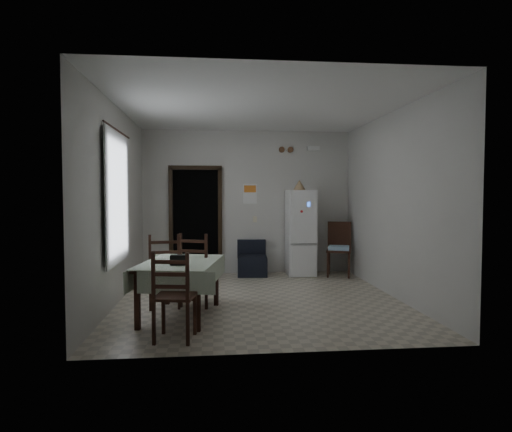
{
  "coord_description": "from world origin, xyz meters",
  "views": [
    {
      "loc": [
        -0.69,
        -6.43,
        1.58
      ],
      "look_at": [
        0.0,
        0.5,
        1.25
      ],
      "focal_mm": 30.0,
      "sensor_mm": 36.0,
      "label": 1
    }
  ],
  "objects_px": {
    "navy_seat": "(252,258)",
    "dining_chair_near_head": "(175,295)",
    "corner_chair": "(339,249)",
    "dining_chair_far_left": "(164,270)",
    "dining_chair_far_right": "(199,269)",
    "dining_table": "(181,289)",
    "fridge": "(301,233)"
  },
  "relations": [
    {
      "from": "navy_seat",
      "to": "dining_chair_near_head",
      "type": "relative_size",
      "value": 0.7
    },
    {
      "from": "corner_chair",
      "to": "dining_chair_far_left",
      "type": "bearing_deg",
      "value": -128.59
    },
    {
      "from": "navy_seat",
      "to": "dining_chair_near_head",
      "type": "xyz_separation_m",
      "value": [
        -1.19,
        -3.67,
        0.15
      ]
    },
    {
      "from": "dining_chair_far_left",
      "to": "dining_chair_far_right",
      "type": "relative_size",
      "value": 1.0
    },
    {
      "from": "dining_table",
      "to": "dining_chair_near_head",
      "type": "height_order",
      "value": "dining_chair_near_head"
    },
    {
      "from": "dining_chair_far_left",
      "to": "dining_chair_far_right",
      "type": "distance_m",
      "value": 0.49
    },
    {
      "from": "dining_chair_far_left",
      "to": "dining_chair_far_right",
      "type": "height_order",
      "value": "dining_chair_far_right"
    },
    {
      "from": "dining_table",
      "to": "navy_seat",
      "type": "bearing_deg",
      "value": 77.12
    },
    {
      "from": "dining_chair_far_left",
      "to": "dining_chair_near_head",
      "type": "relative_size",
      "value": 1.06
    },
    {
      "from": "corner_chair",
      "to": "dining_table",
      "type": "bearing_deg",
      "value": -119.84
    },
    {
      "from": "dining_chair_far_left",
      "to": "dining_chair_near_head",
      "type": "bearing_deg",
      "value": 93.54
    },
    {
      "from": "corner_chair",
      "to": "navy_seat",
      "type": "bearing_deg",
      "value": -169.09
    },
    {
      "from": "dining_chair_far_right",
      "to": "fridge",
      "type": "bearing_deg",
      "value": -109.93
    },
    {
      "from": "dining_table",
      "to": "dining_chair_far_left",
      "type": "distance_m",
      "value": 0.61
    },
    {
      "from": "fridge",
      "to": "dining_table",
      "type": "bearing_deg",
      "value": -128.65
    },
    {
      "from": "corner_chair",
      "to": "dining_chair_far_left",
      "type": "relative_size",
      "value": 1.01
    },
    {
      "from": "fridge",
      "to": "navy_seat",
      "type": "xyz_separation_m",
      "value": [
        -0.97,
        0.0,
        -0.5
      ]
    },
    {
      "from": "corner_chair",
      "to": "dining_chair_far_right",
      "type": "bearing_deg",
      "value": -124.72
    },
    {
      "from": "dining_chair_near_head",
      "to": "fridge",
      "type": "bearing_deg",
      "value": -111.19
    },
    {
      "from": "dining_chair_far_left",
      "to": "dining_chair_near_head",
      "type": "distance_m",
      "value": 1.46
    },
    {
      "from": "corner_chair",
      "to": "dining_table",
      "type": "xyz_separation_m",
      "value": [
        -2.87,
        -2.52,
        -0.17
      ]
    },
    {
      "from": "fridge",
      "to": "corner_chair",
      "type": "relative_size",
      "value": 1.59
    },
    {
      "from": "dining_chair_far_left",
      "to": "dining_table",
      "type": "bearing_deg",
      "value": 110.0
    },
    {
      "from": "fridge",
      "to": "dining_table",
      "type": "distance_m",
      "value": 3.53
    },
    {
      "from": "corner_chair",
      "to": "dining_chair_near_head",
      "type": "distance_m",
      "value": 4.47
    },
    {
      "from": "fridge",
      "to": "dining_table",
      "type": "relative_size",
      "value": 1.21
    },
    {
      "from": "dining_chair_far_left",
      "to": "navy_seat",
      "type": "bearing_deg",
      "value": -130.51
    },
    {
      "from": "fridge",
      "to": "dining_table",
      "type": "height_order",
      "value": "fridge"
    },
    {
      "from": "dining_table",
      "to": "dining_chair_far_right",
      "type": "bearing_deg",
      "value": 79.37
    },
    {
      "from": "fridge",
      "to": "dining_chair_far_left",
      "type": "height_order",
      "value": "fridge"
    },
    {
      "from": "navy_seat",
      "to": "corner_chair",
      "type": "distance_m",
      "value": 1.71
    },
    {
      "from": "navy_seat",
      "to": "dining_table",
      "type": "bearing_deg",
      "value": -108.92
    }
  ]
}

